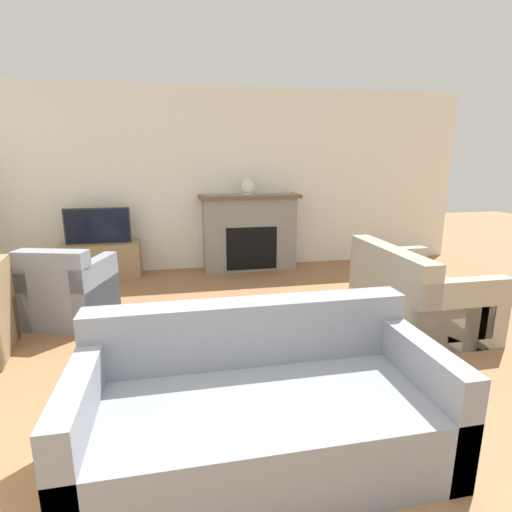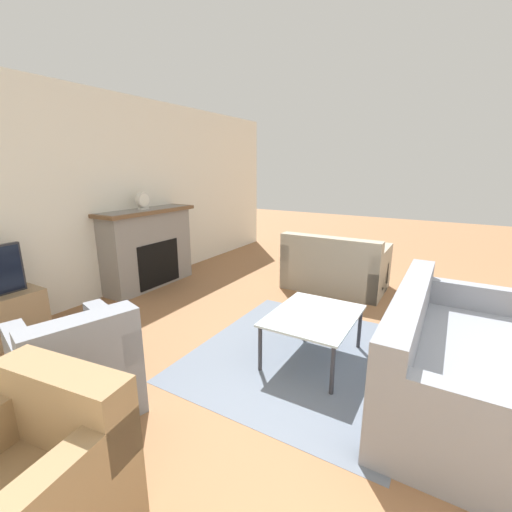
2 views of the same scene
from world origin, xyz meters
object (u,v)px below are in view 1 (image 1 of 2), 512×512
(tv, at_px, (98,226))
(mantel_clock, at_px, (247,186))
(couch_sectional, at_px, (261,408))
(armchair_accent, at_px, (70,293))
(coffee_table, at_px, (230,317))
(couch_loveseat, at_px, (414,296))

(tv, relative_size, mantel_clock, 3.65)
(couch_sectional, distance_m, armchair_accent, 2.78)
(tv, height_order, armchair_accent, tv)
(tv, distance_m, armchair_accent, 1.66)
(couch_sectional, xyz_separation_m, coffee_table, (-0.02, 1.10, 0.11))
(armchair_accent, bearing_deg, tv, -75.55)
(coffee_table, xyz_separation_m, mantel_clock, (0.67, 2.87, 0.88))
(armchair_accent, distance_m, mantel_clock, 2.92)
(tv, bearing_deg, mantel_clock, 1.83)
(couch_sectional, bearing_deg, couch_loveseat, 38.15)
(armchair_accent, relative_size, mantel_clock, 3.92)
(tv, xyz_separation_m, couch_loveseat, (3.46, -2.37, -0.47))
(coffee_table, distance_m, mantel_clock, 3.07)
(couch_loveseat, distance_m, coffee_table, 2.02)
(armchair_accent, relative_size, coffee_table, 1.03)
(couch_sectional, xyz_separation_m, mantel_clock, (0.65, 3.97, 0.99))
(mantel_clock, bearing_deg, couch_loveseat, -61.70)
(couch_sectional, bearing_deg, tv, 111.11)
(coffee_table, height_order, mantel_clock, mantel_clock)
(couch_loveseat, height_order, coffee_table, couch_loveseat)
(tv, height_order, couch_loveseat, tv)
(couch_sectional, distance_m, mantel_clock, 4.14)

